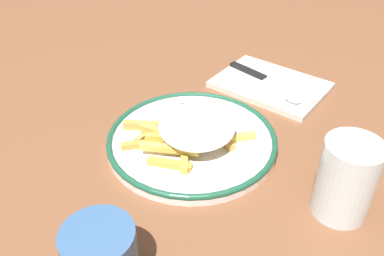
% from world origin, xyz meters
% --- Properties ---
extents(ground_plane, '(2.60, 2.60, 0.00)m').
position_xyz_m(ground_plane, '(0.00, 0.00, 0.00)').
color(ground_plane, brown).
extents(plate, '(0.28, 0.28, 0.02)m').
position_xyz_m(plate, '(0.00, 0.00, 0.01)').
color(plate, white).
rests_on(plate, ground_plane).
extents(fries_heap, '(0.19, 0.22, 0.04)m').
position_xyz_m(fries_heap, '(0.00, 0.00, 0.04)').
color(fries_heap, gold).
rests_on(fries_heap, plate).
extents(napkin, '(0.16, 0.22, 0.01)m').
position_xyz_m(napkin, '(-0.25, 0.02, 0.01)').
color(napkin, silver).
rests_on(napkin, ground_plane).
extents(fork, '(0.04, 0.18, 0.01)m').
position_xyz_m(fork, '(-0.27, 0.03, 0.01)').
color(fork, silver).
rests_on(fork, napkin).
extents(knife, '(0.05, 0.21, 0.01)m').
position_xyz_m(knife, '(-0.25, 0.00, 0.01)').
color(knife, black).
rests_on(knife, napkin).
extents(spoon, '(0.04, 0.15, 0.01)m').
position_xyz_m(spoon, '(-0.21, 0.06, 0.02)').
color(spoon, silver).
rests_on(spoon, napkin).
extents(water_glass, '(0.08, 0.08, 0.11)m').
position_xyz_m(water_glass, '(-0.00, 0.25, 0.06)').
color(water_glass, silver).
rests_on(water_glass, ground_plane).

